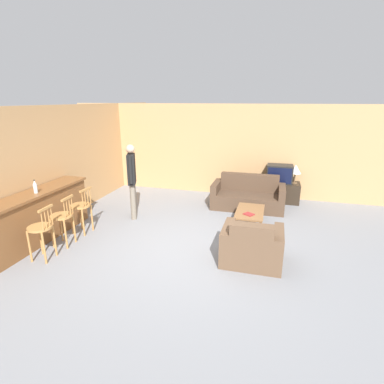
% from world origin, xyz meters
% --- Properties ---
extents(ground_plane, '(24.00, 24.00, 0.00)m').
position_xyz_m(ground_plane, '(0.00, 0.00, 0.00)').
color(ground_plane, gray).
extents(wall_back, '(9.40, 0.08, 2.60)m').
position_xyz_m(wall_back, '(0.00, 3.75, 1.30)').
color(wall_back, tan).
rests_on(wall_back, ground_plane).
extents(wall_left, '(0.08, 8.75, 2.60)m').
position_xyz_m(wall_left, '(-3.29, 1.37, 1.30)').
color(wall_left, tan).
rests_on(wall_left, ground_plane).
extents(bar_counter, '(0.55, 2.68, 1.01)m').
position_xyz_m(bar_counter, '(-2.95, -0.42, 0.51)').
color(bar_counter, brown).
rests_on(bar_counter, ground_plane).
extents(bar_chair_near, '(0.43, 0.43, 0.99)m').
position_xyz_m(bar_chair_near, '(-2.34, -0.97, 0.54)').
color(bar_chair_near, '#B77F42').
rests_on(bar_chair_near, ground_plane).
extents(bar_chair_mid, '(0.44, 0.44, 0.99)m').
position_xyz_m(bar_chair_mid, '(-2.34, -0.41, 0.54)').
color(bar_chair_mid, '#B77F42').
rests_on(bar_chair_mid, ground_plane).
extents(bar_chair_far, '(0.43, 0.43, 0.99)m').
position_xyz_m(bar_chair_far, '(-2.34, 0.18, 0.54)').
color(bar_chair_far, '#B77F42').
rests_on(bar_chair_far, ground_plane).
extents(couch_far, '(1.82, 0.85, 0.84)m').
position_xyz_m(couch_far, '(0.88, 2.66, 0.30)').
color(couch_far, '#4C3828').
rests_on(couch_far, ground_plane).
extents(armchair_near, '(1.02, 0.81, 0.82)m').
position_xyz_m(armchair_near, '(1.20, -0.13, 0.30)').
color(armchair_near, brown).
rests_on(armchair_near, ground_plane).
extents(coffee_table, '(0.59, 1.03, 0.39)m').
position_xyz_m(coffee_table, '(1.04, 1.38, 0.33)').
color(coffee_table, brown).
rests_on(coffee_table, ground_plane).
extents(tv_unit, '(1.13, 0.55, 0.54)m').
position_xyz_m(tv_unit, '(1.63, 3.40, 0.27)').
color(tv_unit, '#2D2319').
rests_on(tv_unit, ground_plane).
extents(tv, '(0.68, 0.47, 0.48)m').
position_xyz_m(tv, '(1.63, 3.40, 0.78)').
color(tv, black).
rests_on(tv, tv_unit).
extents(bottle, '(0.07, 0.07, 0.26)m').
position_xyz_m(bottle, '(-2.88, -0.38, 1.12)').
color(bottle, silver).
rests_on(bottle, bar_counter).
extents(book_on_table, '(0.26, 0.25, 0.02)m').
position_xyz_m(book_on_table, '(1.03, 1.15, 0.40)').
color(book_on_table, maroon).
rests_on(book_on_table, coffee_table).
extents(table_lamp, '(0.29, 0.29, 0.51)m').
position_xyz_m(table_lamp, '(2.03, 3.40, 0.92)').
color(table_lamp, brown).
rests_on(table_lamp, tv_unit).
extents(person_by_window, '(0.30, 0.49, 1.76)m').
position_xyz_m(person_by_window, '(-1.66, 1.20, 1.01)').
color(person_by_window, '#756B5B').
rests_on(person_by_window, ground_plane).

